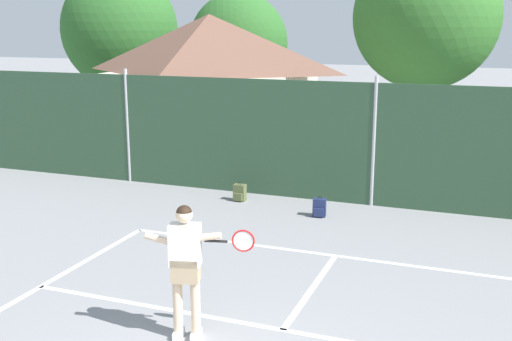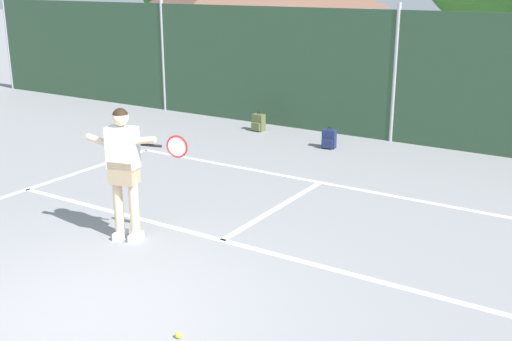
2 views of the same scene
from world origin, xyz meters
TOP-DOWN VIEW (x-y plane):
  - chainlink_fence at (0.00, 9.00)m, footprint 26.09×0.09m
  - clubhouse_building at (-5.68, 12.40)m, footprint 6.05×4.72m
  - treeline_backdrop at (-0.70, 17.09)m, footprint 28.23×4.39m
  - tennis_player at (-1.12, 1.83)m, footprint 1.38×0.51m
  - backpack_olive at (-3.01, 8.24)m, footprint 0.29×0.25m
  - backpack_navy at (-0.90, 7.71)m, footprint 0.30×0.27m

SIDE VIEW (x-z plane):
  - backpack_olive at x=-3.01m, z-range -0.04..0.42m
  - backpack_navy at x=-0.90m, z-range -0.04..0.42m
  - tennis_player at x=-1.12m, z-range 0.18..2.04m
  - chainlink_fence at x=0.00m, z-range -0.07..2.92m
  - clubhouse_building at x=-5.68m, z-range 0.08..4.49m
  - treeline_backdrop at x=-0.70m, z-range 0.51..7.31m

